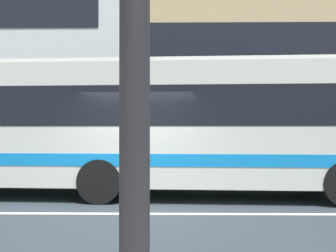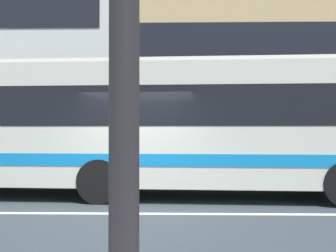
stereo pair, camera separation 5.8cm
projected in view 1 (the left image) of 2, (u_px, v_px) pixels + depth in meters
The scene contains 5 objects.
ground_plane at pixel (131, 214), 7.24m from camera, with size 160.00×160.00×0.00m, color #2F373E.
lane_centre_line at pixel (131, 214), 7.24m from camera, with size 60.00×0.16×0.01m, color silver.
hedge_row_far at pixel (203, 167), 12.67m from camera, with size 19.47×1.10×0.75m, color #226329.
apartment_block_right at pixel (288, 78), 23.26m from camera, with size 19.73×11.80×9.98m.
transit_bus at pixel (138, 123), 9.35m from camera, with size 11.47×3.08×3.32m.
Camera 1 is at (0.84, -7.25, 1.65)m, focal length 39.27 mm.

